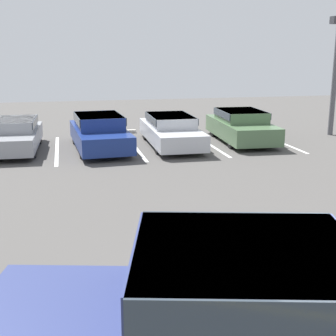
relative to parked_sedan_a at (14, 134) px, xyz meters
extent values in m
cube|color=white|center=(1.48, -0.19, -0.62)|extent=(0.12, 5.21, 0.01)
cube|color=white|center=(4.36, -0.19, -0.62)|extent=(0.12, 5.21, 0.01)
cube|color=white|center=(7.23, -0.19, -0.62)|extent=(0.12, 5.21, 0.01)
cube|color=white|center=(10.11, -0.19, -0.62)|extent=(0.12, 5.21, 0.01)
cube|color=navy|center=(3.33, -13.77, 0.86)|extent=(2.43, 2.25, 0.68)
cube|color=#2D3842|center=(3.33, -13.77, 1.01)|extent=(2.40, 2.30, 0.37)
cylinder|color=black|center=(2.14, -12.63, -0.20)|extent=(0.89, 0.50, 0.84)
cylinder|color=#ADADB2|center=(2.14, -12.63, -0.20)|extent=(0.53, 0.42, 0.46)
cube|color=gray|center=(0.00, -0.03, -0.15)|extent=(1.84, 4.35, 0.57)
cube|color=gray|center=(0.00, 0.06, 0.33)|extent=(1.57, 2.28, 0.40)
cube|color=#2D3842|center=(0.00, 0.06, 0.41)|extent=(1.64, 2.24, 0.24)
cylinder|color=black|center=(0.68, -1.30, -0.29)|extent=(0.24, 0.67, 0.67)
cylinder|color=#ADADB2|center=(0.68, -1.30, -0.29)|extent=(0.24, 0.37, 0.37)
cylinder|color=black|center=(0.77, 1.19, -0.29)|extent=(0.24, 0.67, 0.67)
cylinder|color=#ADADB2|center=(0.77, 1.19, -0.29)|extent=(0.24, 0.37, 0.37)
cube|color=navy|center=(3.03, -0.41, -0.14)|extent=(2.04, 4.66, 0.61)
cube|color=navy|center=(3.02, -0.31, 0.41)|extent=(1.69, 2.46, 0.47)
cube|color=#2D3842|center=(3.02, -0.31, 0.50)|extent=(1.76, 2.42, 0.28)
cylinder|color=black|center=(3.87, -1.68, -0.30)|extent=(0.25, 0.66, 0.65)
cylinder|color=#ADADB2|center=(3.87, -1.68, -0.30)|extent=(0.24, 0.37, 0.36)
cylinder|color=black|center=(2.35, -1.77, -0.30)|extent=(0.25, 0.66, 0.65)
cylinder|color=#ADADB2|center=(2.35, -1.77, -0.30)|extent=(0.24, 0.37, 0.36)
cylinder|color=black|center=(3.71, 0.96, -0.30)|extent=(0.25, 0.66, 0.65)
cylinder|color=#ADADB2|center=(3.71, 0.96, -0.30)|extent=(0.24, 0.37, 0.36)
cylinder|color=black|center=(2.19, 0.87, -0.30)|extent=(0.25, 0.66, 0.65)
cylinder|color=#ADADB2|center=(2.19, 0.87, -0.30)|extent=(0.24, 0.37, 0.36)
cube|color=#B7BABF|center=(5.73, -0.28, -0.16)|extent=(1.78, 4.82, 0.57)
cube|color=#B7BABF|center=(5.73, -0.18, 0.33)|extent=(1.54, 2.52, 0.41)
cube|color=#2D3842|center=(5.73, -0.18, 0.41)|extent=(1.61, 2.47, 0.25)
cylinder|color=black|center=(6.43, -1.68, -0.30)|extent=(0.24, 0.64, 0.64)
cylinder|color=#ADADB2|center=(6.43, -1.68, -0.30)|extent=(0.25, 0.35, 0.35)
cylinder|color=black|center=(4.99, -1.65, -0.30)|extent=(0.24, 0.64, 0.64)
cylinder|color=#ADADB2|center=(4.99, -1.65, -0.30)|extent=(0.25, 0.35, 0.35)
cylinder|color=black|center=(6.47, 1.10, -0.30)|extent=(0.24, 0.64, 0.64)
cylinder|color=#ADADB2|center=(6.47, 1.10, -0.30)|extent=(0.25, 0.35, 0.35)
cylinder|color=black|center=(5.03, 1.12, -0.30)|extent=(0.24, 0.64, 0.64)
cylinder|color=#ADADB2|center=(5.03, 1.12, -0.30)|extent=(0.25, 0.35, 0.35)
cube|color=#4C6B47|center=(8.64, -0.08, -0.13)|extent=(1.99, 4.47, 0.65)
cube|color=#4C6B47|center=(8.65, 0.01, 0.41)|extent=(1.68, 2.36, 0.42)
cube|color=#2D3842|center=(8.65, 0.01, 0.49)|extent=(1.75, 2.31, 0.25)
cylinder|color=black|center=(9.35, -1.39, -0.32)|extent=(0.23, 0.62, 0.61)
cylinder|color=#ADADB2|center=(9.35, -1.39, -0.32)|extent=(0.23, 0.34, 0.33)
cylinder|color=black|center=(7.81, -1.31, -0.32)|extent=(0.23, 0.62, 0.61)
cylinder|color=#ADADB2|center=(7.81, -1.31, -0.32)|extent=(0.23, 0.34, 0.33)
cylinder|color=black|center=(9.48, 1.15, -0.32)|extent=(0.23, 0.62, 0.61)
cylinder|color=#ADADB2|center=(9.48, 1.15, -0.32)|extent=(0.23, 0.34, 0.33)
cylinder|color=black|center=(7.93, 1.23, -0.32)|extent=(0.23, 0.62, 0.61)
cylinder|color=#ADADB2|center=(7.93, 1.23, -0.32)|extent=(0.23, 0.34, 0.33)
cylinder|color=#515156|center=(12.96, 0.53, 1.67)|extent=(0.22, 0.22, 4.58)
cube|color=#B7B2A8|center=(4.03, 2.86, -0.55)|extent=(1.66, 0.20, 0.14)
camera|label=1|loc=(1.79, -17.37, 2.89)|focal=50.00mm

